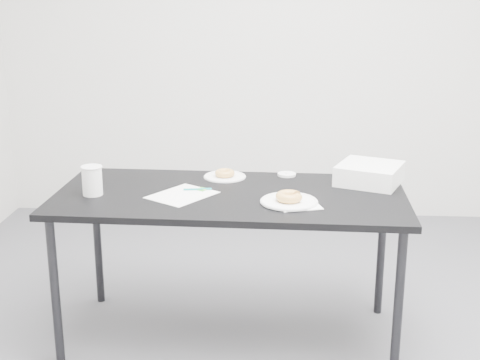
# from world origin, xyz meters

# --- Properties ---
(floor) EXTENTS (4.00, 4.00, 0.00)m
(floor) POSITION_xyz_m (0.00, 0.00, 0.00)
(floor) COLOR #545459
(floor) RESTS_ON ground
(wall_back) EXTENTS (4.00, 0.02, 2.70)m
(wall_back) POSITION_xyz_m (0.00, 2.00, 1.35)
(wall_back) COLOR silver
(wall_back) RESTS_ON floor
(table) EXTENTS (1.66, 0.82, 0.75)m
(table) POSITION_xyz_m (-0.18, 0.10, 0.69)
(table) COLOR black
(table) RESTS_ON floor
(scorecard) EXTENTS (0.35, 0.36, 0.00)m
(scorecard) POSITION_xyz_m (-0.40, 0.06, 0.75)
(scorecard) COLOR white
(scorecard) RESTS_ON table
(logo_patch) EXTENTS (0.06, 0.06, 0.00)m
(logo_patch) POSITION_xyz_m (-0.32, 0.15, 0.75)
(logo_patch) COLOR green
(logo_patch) RESTS_ON scorecard
(pen) EXTENTS (0.13, 0.03, 0.01)m
(pen) POSITION_xyz_m (-0.34, 0.14, 0.75)
(pen) COLOR #0B7D81
(pen) RESTS_ON scorecard
(napkin) EXTENTS (0.22, 0.22, 0.00)m
(napkin) POSITION_xyz_m (0.13, -0.05, 0.75)
(napkin) COLOR white
(napkin) RESTS_ON table
(plate_near) EXTENTS (0.26, 0.26, 0.01)m
(plate_near) POSITION_xyz_m (0.09, -0.02, 0.75)
(plate_near) COLOR white
(plate_near) RESTS_ON napkin
(donut_near) EXTENTS (0.14, 0.14, 0.04)m
(donut_near) POSITION_xyz_m (0.09, -0.02, 0.78)
(donut_near) COLOR #C58A3E
(donut_near) RESTS_ON plate_near
(plate_far) EXTENTS (0.21, 0.21, 0.01)m
(plate_far) POSITION_xyz_m (-0.23, 0.37, 0.75)
(plate_far) COLOR white
(plate_far) RESTS_ON table
(donut_far) EXTENTS (0.11, 0.11, 0.03)m
(donut_far) POSITION_xyz_m (-0.23, 0.37, 0.77)
(donut_far) COLOR #C58A3E
(donut_far) RESTS_ON plate_far
(coffee_cup) EXTENTS (0.09, 0.09, 0.14)m
(coffee_cup) POSITION_xyz_m (-0.82, 0.04, 0.82)
(coffee_cup) COLOR white
(coffee_cup) RESTS_ON table
(cup_lid) EXTENTS (0.09, 0.09, 0.01)m
(cup_lid) POSITION_xyz_m (0.09, 0.42, 0.75)
(cup_lid) COLOR white
(cup_lid) RESTS_ON table
(bakery_box) EXTENTS (0.38, 0.38, 0.10)m
(bakery_box) POSITION_xyz_m (0.49, 0.31, 0.80)
(bakery_box) COLOR silver
(bakery_box) RESTS_ON table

